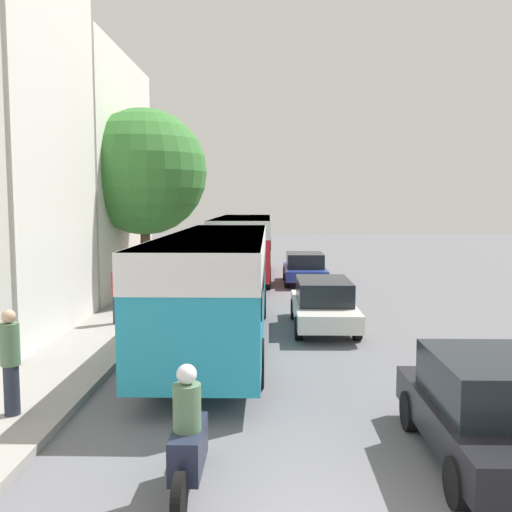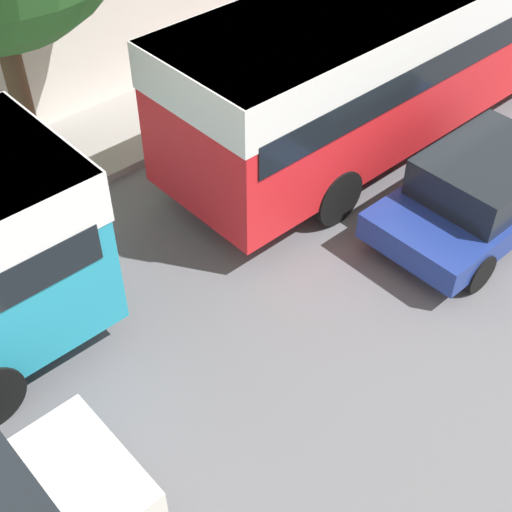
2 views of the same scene
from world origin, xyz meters
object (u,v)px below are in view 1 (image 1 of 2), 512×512
Objects in this scene: motorcycle_behind_lead at (188,442)px; car_far_curb at (305,268)px; bus_lead at (218,273)px; bus_following at (244,239)px; pedestrian_near_curb at (10,360)px; pedestrian_walking_away at (118,293)px; car_crossing at (490,410)px; car_distant at (323,303)px.

motorcycle_behind_lead is 0.56× the size of car_far_curb.
motorcycle_behind_lead is (0.31, -7.70, -1.23)m from bus_lead.
motorcycle_behind_lead is at bearing -89.44° from bus_following.
bus_following is 5.94× the size of pedestrian_near_curb.
pedestrian_near_curb is 1.02× the size of pedestrian_walking_away.
bus_following is 11.55m from pedestrian_walking_away.
car_crossing reaches higher than car_far_curb.
car_far_curb is at bearing 75.14° from bus_lead.
car_crossing is at bearing -77.39° from bus_following.
pedestrian_near_curb is (-7.53, 1.34, 0.29)m from car_crossing.
pedestrian_near_curb is (-3.33, 2.27, 0.41)m from motorcycle_behind_lead.
pedestrian_near_curb is at bearing -128.89° from car_distant.
motorcycle_behind_lead reaches higher than car_far_curb.
car_crossing is 0.98× the size of car_far_curb.
bus_lead is 7.80m from motorcycle_behind_lead.
pedestrian_walking_away is at bearing 90.96° from pedestrian_near_curb.
car_far_curb is at bearing 81.97° from motorcycle_behind_lead.
bus_lead is at bearing 60.93° from pedestrian_near_curb.
bus_following reaches higher than motorcycle_behind_lead.
motorcycle_behind_lead is 4.30m from car_crossing.
bus_lead is 1.03× the size of bus_following.
car_distant is 9.52m from pedestrian_near_curb.
bus_lead is 2.78× the size of car_far_curb.
car_crossing is (4.20, 0.93, 0.12)m from motorcycle_behind_lead.
car_far_curb is at bearing -30.18° from bus_following.
bus_following is 2.39× the size of car_distant.
car_distant is at bearing -75.38° from bus_following.
motorcycle_behind_lead reaches higher than car_crossing.
bus_lead is 2.47× the size of car_distant.
motorcycle_behind_lead is 1.23× the size of pedestrian_near_curb.
bus_following is at bearing 90.56° from motorcycle_behind_lead.
bus_following is at bearing 102.61° from car_crossing.
car_crossing is (4.40, -19.66, -1.15)m from bus_following.
bus_following is 2.76× the size of car_crossing.
car_crossing is at bearing -48.40° from pedestrian_walking_away.
bus_following is 2.70× the size of car_far_curb.
motorcycle_behind_lead is 4.05m from pedestrian_near_curb.
car_distant is 6.11m from pedestrian_walking_away.
pedestrian_walking_away is at bearing 149.58° from bus_lead.
bus_lead reaches higher than pedestrian_walking_away.
bus_lead is 3.74m from pedestrian_walking_away.
pedestrian_near_curb is (-3.13, -18.33, -0.85)m from bus_following.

